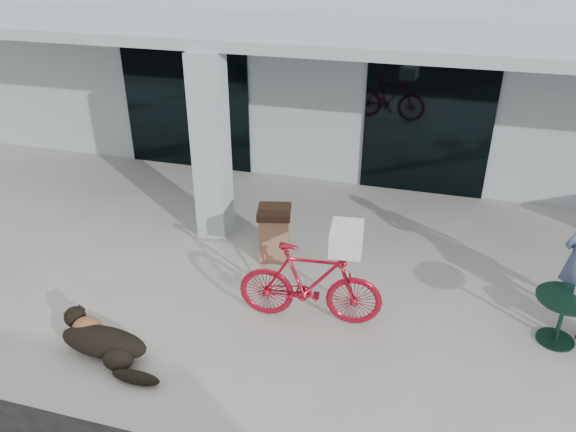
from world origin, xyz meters
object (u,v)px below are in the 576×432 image
(trash_receptacle, at_px, (274,233))
(bicycle, at_px, (310,284))
(cafe_table_far, at_px, (561,319))
(dog, at_px, (104,341))

(trash_receptacle, bearing_deg, bicycle, -56.61)
(cafe_table_far, relative_size, trash_receptacle, 0.83)
(bicycle, height_order, cafe_table_far, bicycle)
(dog, distance_m, trash_receptacle, 3.12)
(bicycle, relative_size, cafe_table_far, 2.65)
(bicycle, xyz_separation_m, trash_receptacle, (-0.92, 1.40, -0.14))
(bicycle, bearing_deg, cafe_table_far, -87.99)
(bicycle, bearing_deg, dog, 115.76)
(dog, relative_size, trash_receptacle, 1.53)
(bicycle, bearing_deg, trash_receptacle, 27.75)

